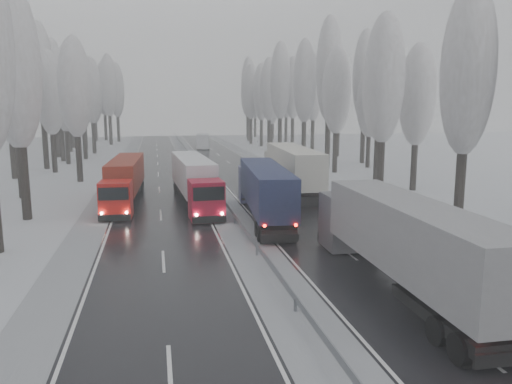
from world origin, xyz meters
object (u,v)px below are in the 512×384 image
object	(u,v)px
truck_cream_box	(291,166)
box_truck_distant	(203,141)
truck_red_white	(194,178)
truck_grey_tarp	(400,237)
truck_red_red	(125,178)
truck_blue_box	(264,188)

from	to	relation	value
truck_cream_box	box_truck_distant	distance (m)	53.41
box_truck_distant	truck_red_white	bearing A→B (deg)	-89.81
truck_grey_tarp	truck_red_red	bearing A→B (deg)	120.06
box_truck_distant	truck_grey_tarp	bearing A→B (deg)	-82.57
truck_red_red	truck_cream_box	bearing A→B (deg)	9.62
truck_cream_box	truck_red_white	distance (m)	10.47
truck_blue_box	box_truck_distant	distance (m)	63.89
truck_cream_box	truck_red_white	size ratio (longest dim) A/B	1.13
truck_blue_box	truck_cream_box	xyz separation A→B (m)	(5.04, 10.60, 0.25)
box_truck_distant	truck_red_red	xyz separation A→B (m)	(-12.04, -55.16, 0.70)
truck_cream_box	truck_red_white	world-z (taller)	truck_cream_box
truck_cream_box	box_truck_distant	bearing A→B (deg)	97.38
truck_grey_tarp	truck_red_red	size ratio (longest dim) A/B	1.14
truck_grey_tarp	truck_cream_box	size ratio (longest dim) A/B	0.95
truck_grey_tarp	truck_red_red	xyz separation A→B (m)	(-13.56, 24.34, -0.31)
truck_red_white	truck_red_red	size ratio (longest dim) A/B	1.06
truck_grey_tarp	box_truck_distant	size ratio (longest dim) A/B	2.08
truck_blue_box	truck_red_red	xyz separation A→B (m)	(-10.56, 8.71, -0.19)
truck_cream_box	truck_red_red	world-z (taller)	truck_cream_box
truck_cream_box	box_truck_distant	size ratio (longest dim) A/B	2.18
truck_blue_box	truck_cream_box	distance (m)	11.74
truck_blue_box	truck_red_red	world-z (taller)	truck_blue_box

